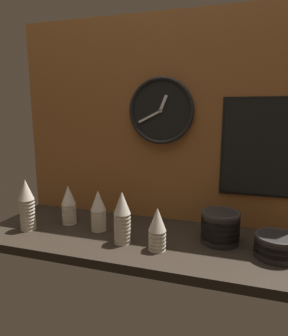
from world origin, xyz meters
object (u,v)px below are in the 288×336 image
cup_stack_center_right (157,229)px  wall_clock (161,111)px  cup_stack_left (69,204)px  cup_stack_center (122,217)px  bowl_stack_right (220,226)px  cup_stack_center_left (98,210)px  menu_board (270,148)px  cup_stack_far_left (27,205)px  bowl_stack_far_right (276,245)px

cup_stack_center_right → wall_clock: 60.15cm
cup_stack_center_right → wall_clock: wall_clock is taller
cup_stack_left → cup_stack_center: cup_stack_center is taller
bowl_stack_right → wall_clock: wall_clock is taller
cup_stack_center_left → menu_board: size_ratio=0.43×
bowl_stack_right → menu_board: bearing=46.2°
cup_stack_center_left → bowl_stack_right: size_ratio=1.17×
cup_stack_center_left → wall_clock: size_ratio=0.60×
cup_stack_center → wall_clock: size_ratio=0.70×
bowl_stack_right → cup_stack_left: bearing=-179.9°
bowl_stack_right → menu_board: 43.62cm
cup_stack_center_right → cup_stack_center: bearing=173.5°
cup_stack_center → bowl_stack_right: size_ratio=1.37×
bowl_stack_right → wall_clock: size_ratio=0.51×
cup_stack_far_left → bowl_stack_far_right: size_ratio=1.46×
cup_stack_left → menu_board: menu_board is taller
cup_stack_left → menu_board: bearing=12.1°
cup_stack_center_left → cup_stack_center_right: 34.66cm
cup_stack_center → menu_board: size_ratio=0.50×
cup_stack_far_left → bowl_stack_right: cup_stack_far_left is taller
cup_stack_far_left → cup_stack_center: bearing=-0.2°
cup_stack_center_right → menu_board: menu_board is taller
cup_stack_center → menu_board: (60.92, 33.97, 28.80)cm
cup_stack_center_right → menu_board: size_ratio=0.39×
cup_stack_left → cup_stack_center_right: size_ratio=1.09×
cup_stack_left → wall_clock: bearing=24.3°
cup_stack_left → wall_clock: size_ratio=0.60×
cup_stack_left → cup_stack_center_right: (51.39, -15.25, -0.84)cm
cup_stack_center_left → cup_stack_left: bearing=168.1°
wall_clock → cup_stack_center_left: bearing=-136.6°
cup_stack_center_left → cup_stack_far_left: (-33.88, -9.24, 2.52)cm
cup_stack_center_left → bowl_stack_far_right: bearing=-2.5°
cup_stack_center_right → bowl_stack_far_right: size_ratio=1.07×
bowl_stack_right → cup_stack_center_right: bearing=-148.2°
cup_stack_left → bowl_stack_right: 76.24cm
cup_stack_left → cup_stack_center_left: size_ratio=1.00×
cup_stack_far_left → bowl_stack_right: bearing=8.3°
wall_clock → menu_board: size_ratio=0.71×
cup_stack_center → cup_stack_center_right: cup_stack_center is taller
cup_stack_far_left → wall_clock: 81.01cm
wall_clock → bowl_stack_far_right: bearing=-26.2°
menu_board → bowl_stack_right: bearing=-133.8°
cup_stack_left → cup_stack_center_left: (18.65, -3.92, 0.00)cm
cup_stack_far_left → menu_board: menu_board is taller
cup_stack_center_right → wall_clock: (-7.79, 34.96, 48.32)cm
bowl_stack_right → cup_stack_center_left: bearing=-176.0°
cup_stack_center → bowl_stack_far_right: cup_stack_center is taller
cup_stack_left → bowl_stack_far_right: bearing=-4.3°
cup_stack_center_right → wall_clock: bearing=102.6°
cup_stack_far_left → wall_clock: size_ratio=0.75×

